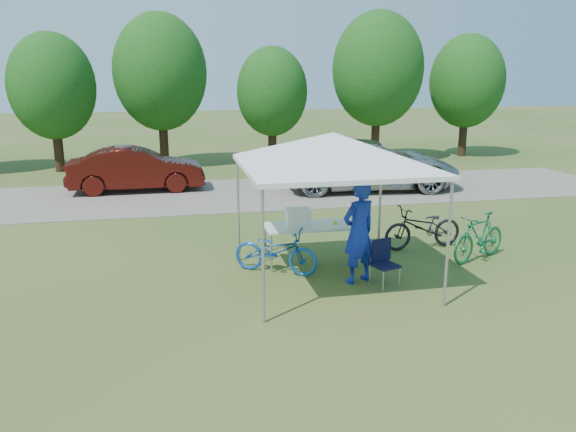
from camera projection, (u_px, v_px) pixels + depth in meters
name	position (u px, v px, depth m)	size (l,w,h in m)	color
ground	(330.00, 281.00, 10.35)	(100.00, 100.00, 0.00)	#2D5119
gravel_strip	(261.00, 193.00, 17.93)	(24.00, 5.00, 0.02)	gray
canopy	(333.00, 137.00, 9.69)	(4.53, 4.53, 3.00)	#A5A5AA
treeline	(229.00, 78.00, 22.74)	(24.89, 4.28, 6.30)	#382314
folding_table	(314.00, 227.00, 11.12)	(1.96, 0.82, 0.80)	white
folding_chair	(383.00, 259.00, 10.07)	(0.53, 0.56, 0.83)	black
cooler	(298.00, 217.00, 11.00)	(0.48, 0.33, 0.35)	white
ice_cream_cup	(335.00, 223.00, 11.14)	(0.08, 0.08, 0.06)	yellow
cyclist	(359.00, 232.00, 10.09)	(0.69, 0.45, 1.90)	#1428A7
bike_blue	(276.00, 251.00, 10.68)	(0.58, 1.67, 0.88)	#134EAD
bike_green	(479.00, 237.00, 11.41)	(0.46, 1.63, 0.98)	#176A3D
bike_dark	(423.00, 227.00, 12.16)	(0.63, 1.82, 0.95)	black
minivan	(370.00, 164.00, 18.42)	(2.66, 5.77, 1.60)	#A9A8A5
sedan	(136.00, 169.00, 18.08)	(1.49, 4.28, 1.41)	#440F0B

